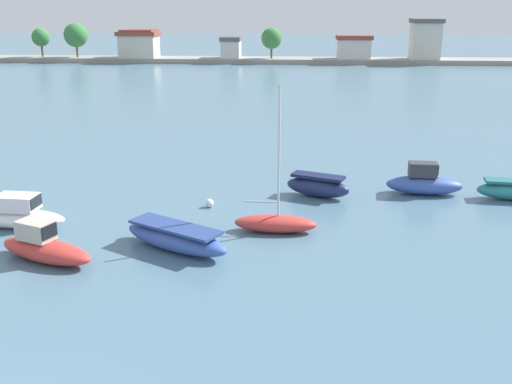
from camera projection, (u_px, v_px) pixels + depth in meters
The scene contains 8 objects.
moored_boat_2 at pixel (17, 215), 26.39m from camera, with size 4.65×1.75×1.53m.
moored_boat_3 at pixel (44, 247), 22.92m from camera, with size 4.57×2.91×1.59m.
moored_boat_4 at pixel (176, 238), 23.95m from camera, with size 5.18×3.77×1.05m.
moored_boat_5 at pixel (275, 222), 25.86m from camera, with size 3.72×1.32×6.55m.
moored_boat_6 at pixel (318, 186), 30.57m from camera, with size 3.59×2.29×1.19m.
moored_boat_7 at pixel (424, 183), 31.00m from camera, with size 4.08×1.71×1.72m.
mooring_buoy_3 at pixel (209, 203), 29.05m from camera, with size 0.43×0.43×0.43m, color white.
distant_shoreline at pixel (221, 50), 101.41m from camera, with size 133.05×6.57×7.47m.
Camera 1 is at (7.25, -9.84, 9.67)m, focal length 40.79 mm.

